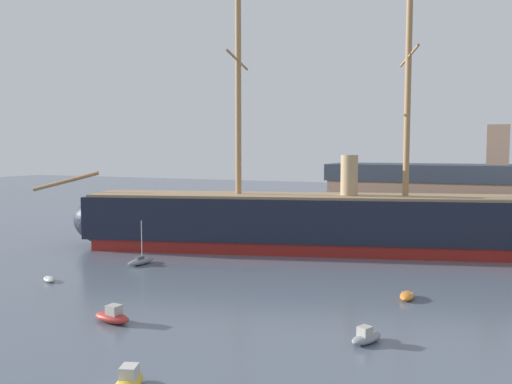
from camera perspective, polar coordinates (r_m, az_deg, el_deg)
name	(u,v)px	position (r m, az deg, el deg)	size (l,w,h in m)	color
tall_ship	(320,222)	(71.57, 6.99, -3.24)	(75.33, 27.78, 37.10)	maroon
motorboat_foreground_right	(128,383)	(32.47, -13.79, -19.58)	(2.44, 3.66, 1.42)	gold
motorboat_near_centre	(112,316)	(44.20, -15.42, -12.96)	(3.62, 1.88, 1.45)	#B22D28
dinghy_mid_left	(49,279)	(59.34, -21.68, -8.83)	(2.36, 1.91, 0.51)	silver
motorboat_mid_right	(366,337)	(39.35, 11.95, -15.23)	(2.37, 3.20, 1.24)	gray
sailboat_alongside_bow	(141,261)	(64.58, -12.48, -7.36)	(1.81, 4.20, 5.29)	gray
dinghy_alongside_stern	(407,296)	(50.90, 16.18, -10.82)	(1.25, 2.83, 0.67)	orange
dinghy_far_left	(127,232)	(87.68, -13.88, -4.29)	(2.85, 3.01, 0.68)	#7FB2D6
motorboat_distant_centre	(320,236)	(80.75, 7.02, -4.76)	(2.42, 4.35, 1.73)	silver
dockside_warehouse_right	(497,201)	(89.64, 24.87, -0.95)	(56.36, 15.26, 17.61)	#565659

